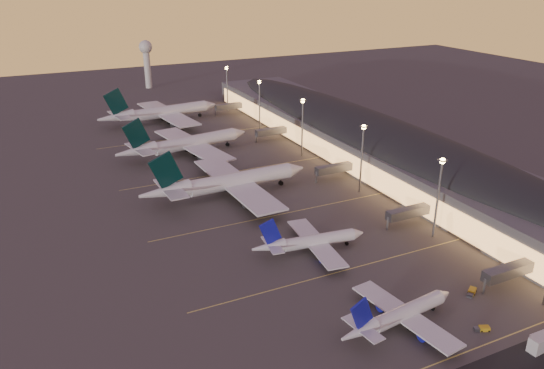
{
  "coord_description": "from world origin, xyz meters",
  "views": [
    {
      "loc": [
        -72.98,
        -110.31,
        77.32
      ],
      "look_at": [
        2.0,
        45.0,
        7.0
      ],
      "focal_mm": 35.0,
      "sensor_mm": 36.0,
      "label": 1
    }
  ],
  "objects_px": {
    "airliner_wide_mid": "(185,144)",
    "radar_tower": "(146,56)",
    "airliner_wide_near": "(227,182)",
    "airliner_wide_far": "(160,113)",
    "airliner_narrow_south": "(399,315)",
    "airliner_narrow_north": "(310,242)",
    "baggage_tug_b": "(472,292)",
    "catering_truck_b": "(541,343)",
    "baggage_tug_a": "(482,329)",
    "catering_truck_a": "(542,340)"
  },
  "relations": [
    {
      "from": "airliner_wide_mid",
      "to": "radar_tower",
      "type": "distance_m",
      "value": 153.17
    },
    {
      "from": "airliner_wide_near",
      "to": "airliner_wide_mid",
      "type": "bearing_deg",
      "value": 88.05
    },
    {
      "from": "airliner_wide_far",
      "to": "radar_tower",
      "type": "xyz_separation_m",
      "value": [
        16.02,
        93.18,
        16.35
      ]
    },
    {
      "from": "airliner_narrow_south",
      "to": "airliner_narrow_north",
      "type": "relative_size",
      "value": 0.97
    },
    {
      "from": "airliner_wide_near",
      "to": "airliner_wide_far",
      "type": "distance_m",
      "value": 109.21
    },
    {
      "from": "airliner_narrow_north",
      "to": "radar_tower",
      "type": "height_order",
      "value": "radar_tower"
    },
    {
      "from": "airliner_wide_near",
      "to": "airliner_wide_far",
      "type": "xyz_separation_m",
      "value": [
        3.96,
        109.14,
        0.22
      ]
    },
    {
      "from": "airliner_wide_far",
      "to": "baggage_tug_b",
      "type": "xyz_separation_m",
      "value": [
        29.23,
        -195.65,
        -4.97
      ]
    },
    {
      "from": "catering_truck_b",
      "to": "airliner_narrow_south",
      "type": "bearing_deg",
      "value": 135.02
    },
    {
      "from": "baggage_tug_a",
      "to": "baggage_tug_b",
      "type": "xyz_separation_m",
      "value": [
        8.82,
        12.14,
        0.08
      ]
    },
    {
      "from": "catering_truck_b",
      "to": "radar_tower",
      "type": "bearing_deg",
      "value": 87.84
    },
    {
      "from": "baggage_tug_b",
      "to": "catering_truck_b",
      "type": "relative_size",
      "value": 0.66
    },
    {
      "from": "baggage_tug_a",
      "to": "catering_truck_b",
      "type": "distance_m",
      "value": 12.25
    },
    {
      "from": "baggage_tug_b",
      "to": "catering_truck_b",
      "type": "distance_m",
      "value": 22.67
    },
    {
      "from": "airliner_narrow_south",
      "to": "baggage_tug_b",
      "type": "distance_m",
      "value": 25.76
    },
    {
      "from": "baggage_tug_b",
      "to": "catering_truck_b",
      "type": "height_order",
      "value": "catering_truck_b"
    },
    {
      "from": "airliner_wide_far",
      "to": "catering_truck_a",
      "type": "relative_size",
      "value": 11.33
    },
    {
      "from": "baggage_tug_b",
      "to": "airliner_narrow_south",
      "type": "bearing_deg",
      "value": 153.65
    },
    {
      "from": "airliner_narrow_south",
      "to": "airliner_narrow_north",
      "type": "bearing_deg",
      "value": 84.46
    },
    {
      "from": "catering_truck_a",
      "to": "catering_truck_b",
      "type": "bearing_deg",
      "value": -148.33
    },
    {
      "from": "airliner_wide_far",
      "to": "baggage_tug_a",
      "type": "xyz_separation_m",
      "value": [
        20.42,
        -207.79,
        -5.05
      ]
    },
    {
      "from": "catering_truck_a",
      "to": "catering_truck_b",
      "type": "relative_size",
      "value": 0.91
    },
    {
      "from": "radar_tower",
      "to": "baggage_tug_a",
      "type": "height_order",
      "value": "radar_tower"
    },
    {
      "from": "baggage_tug_a",
      "to": "baggage_tug_b",
      "type": "height_order",
      "value": "baggage_tug_b"
    },
    {
      "from": "radar_tower",
      "to": "baggage_tug_a",
      "type": "xyz_separation_m",
      "value": [
        4.4,
        -300.97,
        -21.4
      ]
    },
    {
      "from": "airliner_narrow_north",
      "to": "catering_truck_b",
      "type": "relative_size",
      "value": 5.43
    },
    {
      "from": "baggage_tug_b",
      "to": "catering_truck_a",
      "type": "relative_size",
      "value": 0.72
    },
    {
      "from": "airliner_narrow_north",
      "to": "airliner_wide_mid",
      "type": "height_order",
      "value": "airliner_wide_mid"
    },
    {
      "from": "airliner_narrow_north",
      "to": "baggage_tug_b",
      "type": "bearing_deg",
      "value": -47.77
    },
    {
      "from": "airliner_wide_far",
      "to": "baggage_tug_a",
      "type": "relative_size",
      "value": 17.92
    },
    {
      "from": "airliner_narrow_south",
      "to": "radar_tower",
      "type": "relative_size",
      "value": 1.05
    },
    {
      "from": "airliner_narrow_north",
      "to": "catering_truck_a",
      "type": "bearing_deg",
      "value": -60.19
    },
    {
      "from": "airliner_wide_near",
      "to": "baggage_tug_a",
      "type": "xyz_separation_m",
      "value": [
        24.38,
        -98.65,
        -4.83
      ]
    },
    {
      "from": "airliner_wide_near",
      "to": "radar_tower",
      "type": "height_order",
      "value": "radar_tower"
    },
    {
      "from": "airliner_wide_far",
      "to": "airliner_wide_mid",
      "type": "bearing_deg",
      "value": -101.38
    },
    {
      "from": "catering_truck_a",
      "to": "airliner_narrow_south",
      "type": "bearing_deg",
      "value": 141.9
    },
    {
      "from": "radar_tower",
      "to": "catering_truck_a",
      "type": "bearing_deg",
      "value": -87.82
    },
    {
      "from": "airliner_narrow_north",
      "to": "baggage_tug_b",
      "type": "distance_m",
      "value": 45.89
    },
    {
      "from": "airliner_narrow_north",
      "to": "catering_truck_a",
      "type": "xyz_separation_m",
      "value": [
        25.17,
        -59.23,
        -1.71
      ]
    },
    {
      "from": "airliner_narrow_north",
      "to": "baggage_tug_a",
      "type": "distance_m",
      "value": 52.62
    },
    {
      "from": "airliner_wide_far",
      "to": "catering_truck_a",
      "type": "distance_m",
      "value": 219.37
    },
    {
      "from": "catering_truck_b",
      "to": "airliner_narrow_north",
      "type": "bearing_deg",
      "value": 107.84
    },
    {
      "from": "airliner_wide_near",
      "to": "baggage_tug_b",
      "type": "bearing_deg",
      "value": -71.09
    },
    {
      "from": "airliner_wide_near",
      "to": "radar_tower",
      "type": "xyz_separation_m",
      "value": [
        19.98,
        202.32,
        16.57
      ]
    },
    {
      "from": "airliner_narrow_south",
      "to": "airliner_wide_mid",
      "type": "bearing_deg",
      "value": 86.11
    },
    {
      "from": "radar_tower",
      "to": "baggage_tug_b",
      "type": "distance_m",
      "value": 289.92
    },
    {
      "from": "airliner_wide_near",
      "to": "baggage_tug_a",
      "type": "distance_m",
      "value": 101.74
    },
    {
      "from": "radar_tower",
      "to": "catering_truck_b",
      "type": "height_order",
      "value": "radar_tower"
    },
    {
      "from": "airliner_narrow_south",
      "to": "catering_truck_a",
      "type": "height_order",
      "value": "airliner_narrow_south"
    },
    {
      "from": "catering_truck_a",
      "to": "airliner_wide_mid",
      "type": "bearing_deg",
      "value": 101.94
    }
  ]
}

